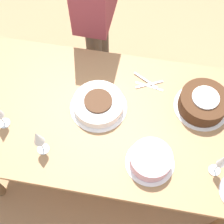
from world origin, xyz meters
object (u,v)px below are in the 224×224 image
at_px(cake_front_chocolate, 203,103).
at_px(cake_back_decorated, 151,160).
at_px(wine_glass_extra, 223,161).
at_px(cake_center_white, 98,104).
at_px(wine_glass_far, 38,138).

bearing_deg(cake_front_chocolate, cake_back_decorated, 57.04).
height_order(cake_front_chocolate, wine_glass_extra, wine_glass_extra).
xyz_separation_m(cake_center_white, cake_front_chocolate, (-0.57, -0.10, 0.02)).
xyz_separation_m(cake_back_decorated, wine_glass_extra, (-0.33, -0.02, 0.10)).
bearing_deg(cake_center_white, wine_glass_far, 51.87).
distance_m(cake_front_chocolate, wine_glass_extra, 0.38).
xyz_separation_m(cake_front_chocolate, wine_glass_far, (0.81, 0.41, 0.09)).
distance_m(cake_center_white, cake_front_chocolate, 0.58).
bearing_deg(wine_glass_far, wine_glass_extra, -177.26).
relative_size(cake_back_decorated, wine_glass_far, 1.24).
xyz_separation_m(cake_front_chocolate, cake_back_decorated, (0.25, 0.38, -0.01)).
xyz_separation_m(wine_glass_far, wine_glass_extra, (-0.89, -0.04, -0.00)).
relative_size(cake_front_chocolate, cake_back_decorated, 1.22).
xyz_separation_m(cake_center_white, wine_glass_far, (0.24, 0.30, 0.11)).
distance_m(cake_back_decorated, wine_glass_far, 0.57).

